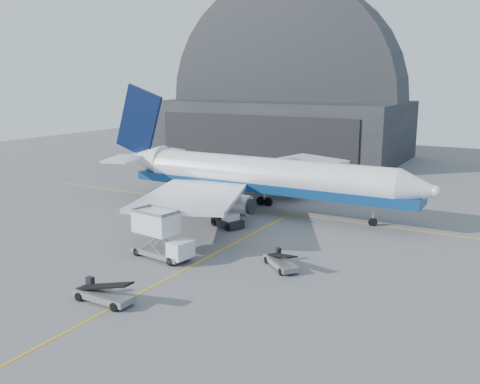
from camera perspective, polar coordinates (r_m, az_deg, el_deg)
The scene contains 9 objects.
ground at distance 50.89m, azimuth -3.91°, elevation -7.22°, with size 200.00×200.00×0.00m, color #565659.
taxi_lines at distance 61.34m, azimuth 2.63°, elevation -3.81°, with size 80.00×42.12×0.02m.
hangar at distance 115.87m, azimuth 4.73°, elevation 8.46°, with size 50.00×28.30×28.00m.
airliner at distance 68.58m, azimuth 1.52°, elevation 1.76°, with size 45.84×44.45×16.09m.
catering_truck at distance 51.23m, azimuth -8.51°, elevation -4.60°, with size 6.61×3.21×4.36m.
pushback_tug at distance 61.37m, azimuth -1.27°, elevation -3.17°, with size 4.24×3.32×1.73m.
belt_loader_a at distance 42.80m, azimuth -14.38°, elevation -10.52°, with size 5.37×1.98×2.04m.
belt_loader_b at distance 48.69m, azimuth 4.36°, elevation -7.42°, with size 4.44×4.12×1.84m.
traffic_cone at distance 53.48m, azimuth -8.30°, elevation -6.10°, with size 0.33×0.33×0.47m.
Camera 1 is at (26.63, -39.98, 16.81)m, focal length 40.00 mm.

